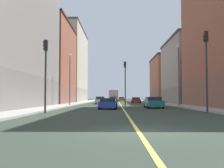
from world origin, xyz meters
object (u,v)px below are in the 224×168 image
(building_left_mid, at_px, (189,71))
(building_right_midblock, at_px, (49,63))
(car_silver, at_px, (100,100))
(car_orange, at_px, (122,99))
(building_right_corner, at_px, (2,22))
(box_truck, at_px, (114,96))
(car_black, at_px, (113,99))
(car_teal, at_px, (154,102))
(car_red, at_px, (136,100))
(street_lamp_right_near, at_px, (70,74))
(car_blue, at_px, (108,103))
(building_right_distant, at_px, (69,65))
(traffic_light_median_far, at_px, (125,77))
(building_left_far, at_px, (168,79))
(traffic_light_left_near, at_px, (206,61))
(traffic_light_right_near, at_px, (45,66))
(street_lamp_left_near, at_px, (179,69))

(building_left_mid, xyz_separation_m, building_right_midblock, (-28.34, -1.23, 1.59))
(car_silver, distance_m, car_orange, 30.63)
(building_left_mid, height_order, building_right_corner, building_right_corner)
(box_truck, bearing_deg, building_right_corner, -106.73)
(car_black, bearing_deg, building_right_corner, -107.87)
(building_right_midblock, relative_size, car_teal, 3.86)
(car_red, bearing_deg, car_orange, 98.68)
(street_lamp_right_near, distance_m, car_blue, 12.43)
(car_red, bearing_deg, car_black, 121.87)
(building_right_distant, xyz_separation_m, traffic_light_median_far, (14.78, -34.80, -6.03))
(building_left_far, height_order, traffic_light_left_near, building_left_far)
(car_silver, bearing_deg, box_truck, 84.25)
(building_left_far, xyz_separation_m, traffic_light_right_near, (-20.90, -53.24, -2.36))
(traffic_light_left_near, bearing_deg, building_left_mid, 76.80)
(street_lamp_left_near, bearing_deg, building_right_distant, 119.28)
(traffic_light_median_far, relative_size, car_silver, 1.50)
(street_lamp_right_near, xyz_separation_m, car_blue, (6.04, -10.03, -4.16))
(building_right_corner, relative_size, car_red, 5.87)
(car_red, distance_m, car_blue, 32.19)
(car_blue, relative_size, car_orange, 0.93)
(street_lamp_right_near, distance_m, car_red, 24.92)
(building_right_midblock, bearing_deg, car_red, 25.71)
(building_right_midblock, bearing_deg, traffic_light_median_far, -40.30)
(traffic_light_left_near, relative_size, traffic_light_median_far, 1.02)
(building_right_midblock, xyz_separation_m, car_black, (12.71, 17.27, -7.47))
(traffic_light_left_near, bearing_deg, traffic_light_right_near, 180.00)
(traffic_light_left_near, height_order, car_silver, traffic_light_left_near)
(car_blue, bearing_deg, traffic_light_right_near, -123.53)
(building_right_corner, height_order, car_orange, building_right_corner)
(building_left_mid, distance_m, box_truck, 25.24)
(car_teal, distance_m, car_red, 29.04)
(traffic_light_median_far, distance_m, box_truck, 33.24)
(box_truck, bearing_deg, traffic_light_right_near, -96.01)
(building_right_corner, distance_m, car_orange, 52.64)
(building_right_distant, bearing_deg, box_truck, -7.64)
(building_left_far, relative_size, building_right_midblock, 0.97)
(traffic_light_right_near, relative_size, street_lamp_right_near, 0.80)
(building_left_far, bearing_deg, building_right_distant, -179.33)
(traffic_light_left_near, xyz_separation_m, traffic_light_right_near, (-13.42, 0.00, -0.40))
(traffic_light_right_near, height_order, car_teal, traffic_light_right_near)
(building_left_mid, xyz_separation_m, traffic_light_left_near, (-7.48, -31.88, -2.18))
(building_left_far, relative_size, car_blue, 4.20)
(street_lamp_right_near, bearing_deg, car_teal, -32.72)
(building_right_corner, xyz_separation_m, box_truck, (12.83, 42.68, -8.46))
(street_lamp_left_near, xyz_separation_m, car_teal, (-3.95, -3.60, -4.39))
(traffic_light_median_far, bearing_deg, box_truck, 93.38)
(car_black, height_order, car_red, car_black)
(traffic_light_left_near, xyz_separation_m, car_silver, (-10.39, 27.75, -3.67))
(car_red, distance_m, box_truck, 12.99)
(traffic_light_right_near, distance_m, car_red, 40.88)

